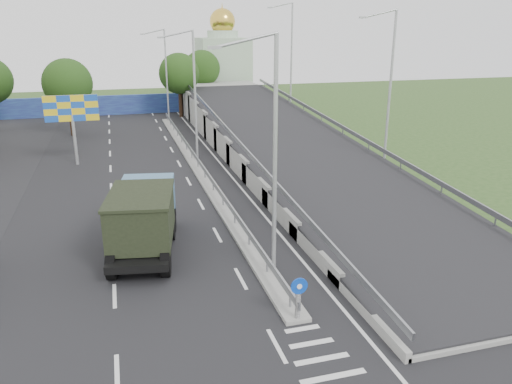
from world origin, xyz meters
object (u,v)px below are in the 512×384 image
object	(u,v)px
lamp_post_near	(271,147)
church	(223,64)
billboard	(72,112)
dump_truck	(144,216)
lamp_post_mid	(192,90)
sign_bollard	(298,298)
lamp_post_far	(165,70)

from	to	relation	value
lamp_post_near	church	bearing A→B (deg)	79.62
billboard	dump_truck	distance (m)	18.39
lamp_post_near	lamp_post_mid	bearing A→B (deg)	90.00
sign_bollard	church	world-z (taller)	church
lamp_post_near	church	distance (m)	54.90
lamp_post_far	church	distance (m)	17.15
sign_bollard	lamp_post_mid	size ratio (longest dim) A/B	0.17
lamp_post_far	sign_bollard	bearing A→B (deg)	-90.14
sign_bollard	billboard	distance (m)	27.53
lamp_post_mid	billboard	distance (m)	9.47
lamp_post_mid	lamp_post_far	xyz separation A→B (m)	(0.00, 20.00, 0.00)
sign_bollard	lamp_post_near	xyz separation A→B (m)	(0.11, 3.83, 4.77)
lamp_post_far	church	bearing A→B (deg)	54.76
lamp_post_near	church	size ratio (longest dim) A/B	0.73
sign_bollard	billboard	size ratio (longest dim) A/B	0.30
sign_bollard	lamp_post_far	distance (m)	44.08
lamp_post_mid	billboard	bearing A→B (deg)	167.62
lamp_post_mid	sign_bollard	bearing A→B (deg)	-90.26
lamp_post_far	billboard	world-z (taller)	lamp_post_far
lamp_post_far	dump_truck	world-z (taller)	lamp_post_far
lamp_post_near	dump_truck	world-z (taller)	lamp_post_near
lamp_post_far	dump_truck	distance (m)	36.35
lamp_post_mid	church	bearing A→B (deg)	73.78
church	billboard	xyz separation A→B (m)	(-19.00, -32.00, -1.12)
church	billboard	bearing A→B (deg)	-120.70
sign_bollard	dump_truck	size ratio (longest dim) A/B	0.22
sign_bollard	lamp_post_near	world-z (taller)	lamp_post_near
sign_bollard	lamp_post_mid	xyz separation A→B (m)	(0.11, 23.83, 4.77)
lamp_post_far	billboard	xyz separation A→B (m)	(-9.11, -18.00, -1.62)
lamp_post_mid	billboard	world-z (taller)	lamp_post_mid
sign_bollard	dump_truck	xyz separation A→B (m)	(-4.91, 8.05, 0.75)
lamp_post_far	church	world-z (taller)	church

